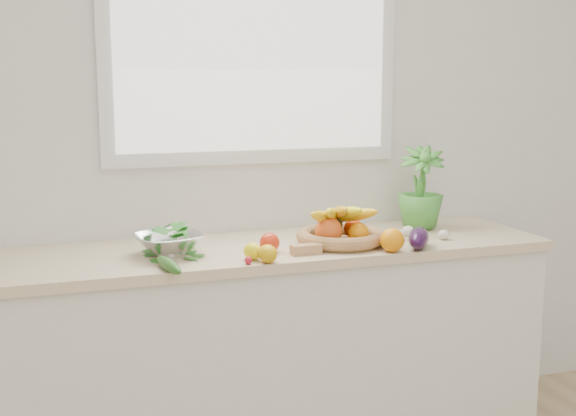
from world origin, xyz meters
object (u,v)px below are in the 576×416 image
object	(u,v)px
cucumber	(169,265)
fruit_basket	(340,232)
colander_with_spinach	(169,238)
apple	(270,243)
eggplant	(419,238)
potted_herb	(421,187)

from	to	relation	value
cucumber	fruit_basket	distance (m)	0.75
cucumber	fruit_basket	bearing A→B (deg)	15.15
fruit_basket	colander_with_spinach	bearing A→B (deg)	177.35
fruit_basket	apple	bearing A→B (deg)	-171.22
cucumber	eggplant	bearing A→B (deg)	1.66
apple	colander_with_spinach	xyz separation A→B (m)	(-0.38, 0.08, 0.03)
apple	eggplant	distance (m)	0.59
fruit_basket	cucumber	bearing A→B (deg)	-164.85
eggplant	potted_herb	distance (m)	0.43
eggplant	apple	bearing A→B (deg)	168.33
apple	eggplant	size ratio (longest dim) A/B	0.37
eggplant	potted_herb	bearing A→B (deg)	60.49
cucumber	colander_with_spinach	distance (m)	0.24
apple	cucumber	distance (m)	0.44
fruit_basket	eggplant	bearing A→B (deg)	-32.33
apple	potted_herb	world-z (taller)	potted_herb
apple	cucumber	size ratio (longest dim) A/B	0.33
cucumber	colander_with_spinach	size ratio (longest dim) A/B	0.76
cucumber	fruit_basket	size ratio (longest dim) A/B	0.56
potted_herb	colander_with_spinach	bearing A→B (deg)	-172.62
cucumber	potted_herb	size ratio (longest dim) A/B	0.65
apple	eggplant	xyz separation A→B (m)	(0.58, -0.12, 0.00)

